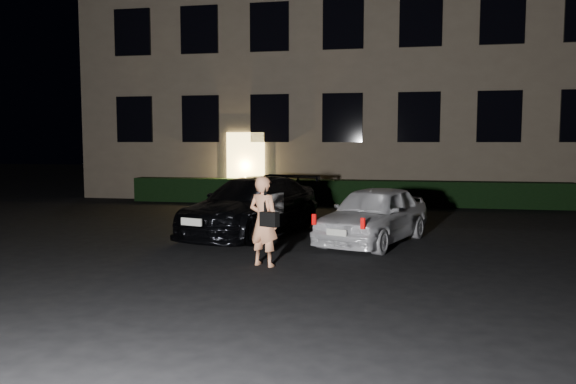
# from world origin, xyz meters

# --- Properties ---
(ground) EXTENTS (80.00, 80.00, 0.00)m
(ground) POSITION_xyz_m (0.00, 0.00, 0.00)
(ground) COLOR black
(ground) RESTS_ON ground
(building) EXTENTS (20.00, 8.11, 12.00)m
(building) POSITION_xyz_m (-0.00, 14.99, 6.00)
(building) COLOR brown
(building) RESTS_ON ground
(hedge) EXTENTS (15.00, 0.70, 0.85)m
(hedge) POSITION_xyz_m (0.00, 10.50, 0.42)
(hedge) COLOR black
(hedge) RESTS_ON ground
(sedan) EXTENTS (3.03, 4.90, 1.32)m
(sedan) POSITION_xyz_m (-1.47, 3.96, 0.66)
(sedan) COLOR black
(sedan) RESTS_ON ground
(hatch) EXTENTS (2.63, 3.89, 1.23)m
(hatch) POSITION_xyz_m (1.41, 3.27, 0.61)
(hatch) COLOR white
(hatch) RESTS_ON ground
(man) EXTENTS (0.67, 0.58, 1.58)m
(man) POSITION_xyz_m (-0.38, 0.62, 0.79)
(man) COLOR #F29B6C
(man) RESTS_ON ground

